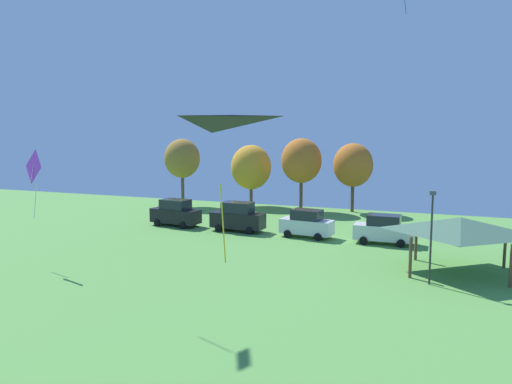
{
  "coord_description": "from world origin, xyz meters",
  "views": [
    {
      "loc": [
        6.81,
        1.32,
        9.7
      ],
      "look_at": [
        1.33,
        15.98,
        7.62
      ],
      "focal_mm": 38.0,
      "sensor_mm": 36.0,
      "label": 1
    }
  ],
  "objects": [
    {
      "name": "parked_car_leftmost",
      "position": [
        -17.4,
        44.9,
        1.21
      ],
      "size": [
        4.83,
        2.51,
        2.47
      ],
      "rotation": [
        0.0,
        0.0,
        -0.14
      ],
      "color": "black",
      "rests_on": "ground"
    },
    {
      "name": "treeline_tree_2",
      "position": [
        -8.87,
        57.23,
        5.4
      ],
      "size": [
        4.35,
        4.35,
        7.81
      ],
      "color": "brown",
      "rests_on": "ground"
    },
    {
      "name": "parked_car_rightmost_in_row",
      "position": [
        1.59,
        44.19,
        1.15
      ],
      "size": [
        4.61,
        1.99,
        2.32
      ],
      "rotation": [
        0.0,
        0.0,
        -0.0
      ],
      "color": "silver",
      "rests_on": "ground"
    },
    {
      "name": "kite_flying_7",
      "position": [
        -1.81,
        19.74,
        8.14
      ],
      "size": [
        3.35,
        3.42,
        4.02
      ],
      "color": "black"
    },
    {
      "name": "park_pavilion",
      "position": [
        7.18,
        37.52,
        3.08
      ],
      "size": [
        7.33,
        5.97,
        3.6
      ],
      "color": "brown",
      "rests_on": "ground"
    },
    {
      "name": "treeline_tree_0",
      "position": [
        -22.5,
        55.87,
        5.39
      ],
      "size": [
        4.03,
        4.03,
        7.63
      ],
      "color": "brown",
      "rests_on": "ground"
    },
    {
      "name": "treeline_tree_1",
      "position": [
        -15.05,
        58.28,
        4.42
      ],
      "size": [
        4.57,
        4.57,
        6.95
      ],
      "color": "brown",
      "rests_on": "ground"
    },
    {
      "name": "parked_car_third_from_left",
      "position": [
        -4.74,
        44.35,
        1.15
      ],
      "size": [
        4.53,
        2.35,
        2.34
      ],
      "rotation": [
        0.0,
        0.0,
        -0.13
      ],
      "color": "silver",
      "rests_on": "ground"
    },
    {
      "name": "light_post_1",
      "position": [
        5.55,
        34.2,
        3.2
      ],
      "size": [
        0.36,
        0.2,
        5.62
      ],
      "color": "#2D2D33",
      "rests_on": "ground"
    },
    {
      "name": "treeline_tree_3",
      "position": [
        -3.52,
        58.39,
        4.99
      ],
      "size": [
        4.19,
        4.19,
        7.31
      ],
      "color": "brown",
      "rests_on": "ground"
    },
    {
      "name": "kite_flying_0",
      "position": [
        -19.71,
        29.86,
        6.48
      ],
      "size": [
        2.14,
        0.95,
        4.64
      ],
      "color": "purple"
    },
    {
      "name": "parked_car_second_from_left",
      "position": [
        -11.07,
        44.62,
        1.26
      ],
      "size": [
        4.8,
        2.1,
        2.6
      ],
      "rotation": [
        0.0,
        0.0,
        -0.04
      ],
      "color": "black",
      "rests_on": "ground"
    }
  ]
}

